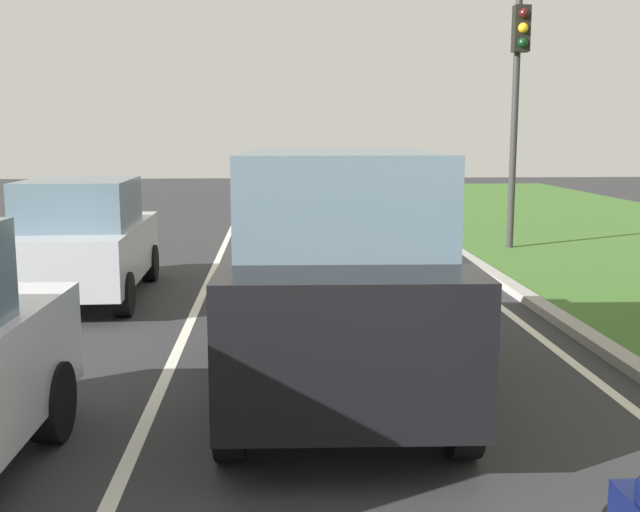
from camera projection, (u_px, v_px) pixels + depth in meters
ground_plane at (249, 290)px, 12.03m from camera, size 60.00×60.00×0.00m
lane_line_center at (204, 290)px, 11.99m from camera, size 0.12×32.00×0.01m
lane_line_right_edge at (475, 287)px, 12.24m from camera, size 0.12×32.00×0.01m
curb_right at (506, 283)px, 12.26m from camera, size 0.24×48.00×0.12m
car_suv_ahead at (337, 271)px, 7.14m from camera, size 2.08×4.55×2.28m
car_hatchback_far at (84, 240)px, 11.30m from camera, size 1.79×3.73×1.78m
traffic_light_near_right at (518, 79)px, 15.46m from camera, size 0.32×0.50×5.32m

